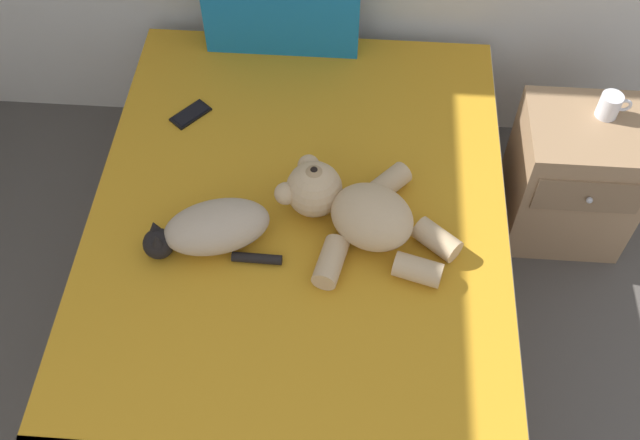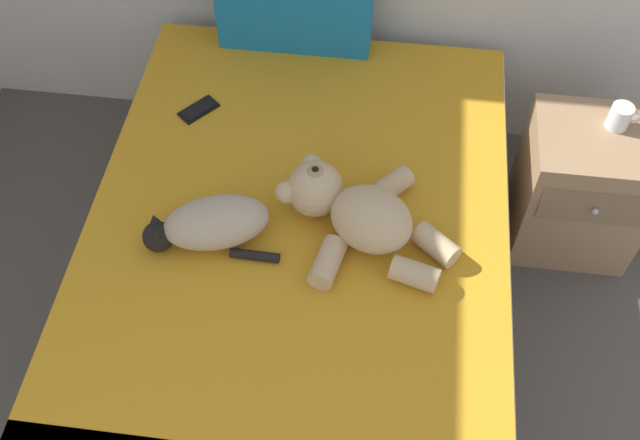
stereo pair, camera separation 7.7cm
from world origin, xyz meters
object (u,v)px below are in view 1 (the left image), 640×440
Objects in this scene: bed at (297,285)px; mug at (610,106)px; cat at (211,229)px; nightstand at (572,178)px; cell_phone at (191,114)px; teddy_bear at (355,210)px.

bed is 17.50× the size of mug.
cat is (-0.26, -0.03, 0.36)m from bed.
cell_phone is at bearing -178.68° from nightstand.
cat is 1.51m from mug.
nightstand is at bearing 28.45° from bed.
bed is at bearing -50.39° from cell_phone.
teddy_bear is 1.05m from nightstand.
cat is at bearing -155.42° from nightstand.
bed is at bearing -161.51° from teddy_bear.
cat reaches higher than nightstand.
bed is 0.45m from cat.
teddy_bear reaches higher than cell_phone.
mug is (1.09, 0.62, 0.36)m from bed.
bed is 3.55× the size of nightstand.
cell_phone is 0.27× the size of nightstand.
mug is at bearing 48.60° from nightstand.
bed is 1.31m from mug.
mug is at bearing 3.47° from cell_phone.
nightstand is 4.92× the size of mug.
cell_phone is (-0.63, 0.47, -0.08)m from teddy_bear.
cell_phone is at bearing 129.61° from bed.
cat is 0.59m from cell_phone.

